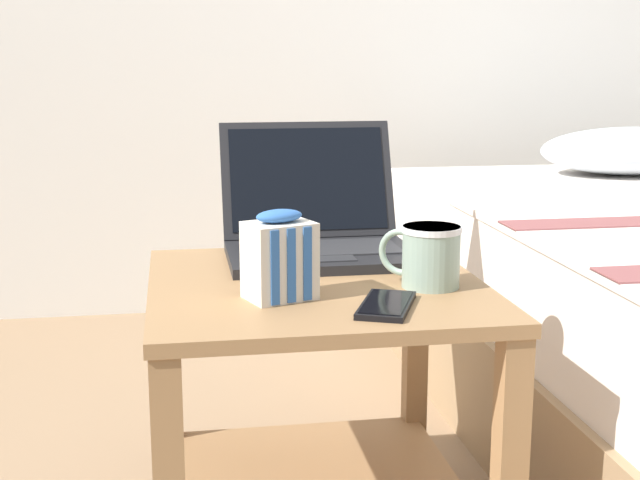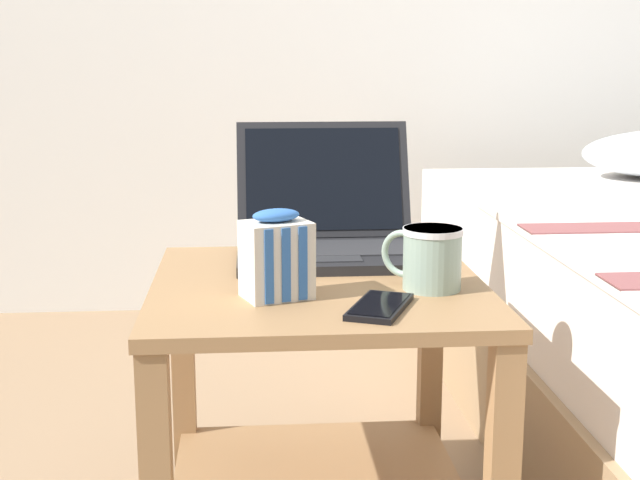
{
  "view_description": "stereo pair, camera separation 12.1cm",
  "coord_description": "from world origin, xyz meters",
  "px_view_note": "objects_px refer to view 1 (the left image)",
  "views": [
    {
      "loc": [
        -0.23,
        -1.42,
        0.88
      ],
      "look_at": [
        0.0,
        -0.04,
        0.59
      ],
      "focal_mm": 50.0,
      "sensor_mm": 36.0,
      "label": 1
    },
    {
      "loc": [
        -0.11,
        -1.44,
        0.88
      ],
      "look_at": [
        0.0,
        -0.04,
        0.59
      ],
      "focal_mm": 50.0,
      "sensor_mm": 36.0,
      "label": 2
    }
  ],
  "objects_px": {
    "laptop": "(317,229)",
    "cell_phone": "(386,305)",
    "mug_front_left": "(429,253)",
    "snack_bag": "(280,258)"
  },
  "relations": [
    {
      "from": "snack_bag",
      "to": "cell_phone",
      "type": "relative_size",
      "value": 0.86
    },
    {
      "from": "mug_front_left",
      "to": "cell_phone",
      "type": "distance_m",
      "value": 0.16
    },
    {
      "from": "cell_phone",
      "to": "mug_front_left",
      "type": "bearing_deg",
      "value": 48.88
    },
    {
      "from": "laptop",
      "to": "mug_front_left",
      "type": "height_order",
      "value": "laptop"
    },
    {
      "from": "mug_front_left",
      "to": "cell_phone",
      "type": "bearing_deg",
      "value": -131.12
    },
    {
      "from": "laptop",
      "to": "snack_bag",
      "type": "relative_size",
      "value": 2.44
    },
    {
      "from": "laptop",
      "to": "mug_front_left",
      "type": "xyz_separation_m",
      "value": [
        0.14,
        -0.27,
        0.01
      ]
    },
    {
      "from": "laptop",
      "to": "cell_phone",
      "type": "relative_size",
      "value": 2.09
    },
    {
      "from": "snack_bag",
      "to": "laptop",
      "type": "bearing_deg",
      "value": 70.37
    },
    {
      "from": "snack_bag",
      "to": "cell_phone",
      "type": "distance_m",
      "value": 0.18
    }
  ]
}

